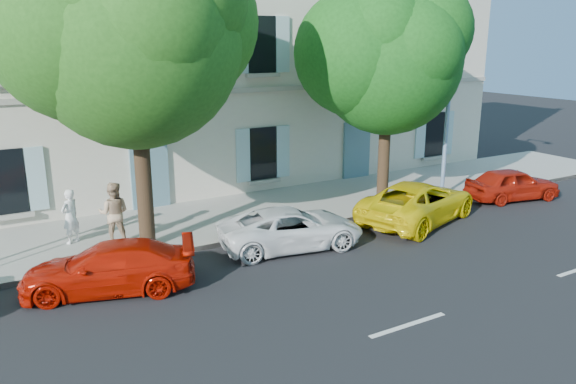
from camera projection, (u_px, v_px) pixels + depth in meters
ground at (307, 262)px, 15.06m from camera, size 90.00×90.00×0.00m
sidewalk at (236, 216)px, 18.75m from camera, size 36.00×4.50×0.15m
kerb at (267, 235)px, 16.94m from camera, size 36.00×0.16×0.16m
building at (170, 34)px, 22.00m from camera, size 28.00×7.00×12.00m
car_red_coupe at (109, 268)px, 13.19m from camera, size 4.32×2.82×1.16m
car_white_coupe at (291, 228)px, 15.99m from camera, size 4.42×2.60×1.16m
car_yellow_supercar at (418, 202)px, 18.26m from camera, size 5.25×3.63×1.33m
car_red_hatchback at (512, 184)px, 20.78m from camera, size 3.76×2.12×1.21m
tree_left at (134, 41)px, 14.39m from camera, size 5.60×5.60×8.67m
tree_right at (388, 62)px, 18.93m from camera, size 4.96×4.96×7.64m
street_lamp at (453, 83)px, 19.67m from camera, size 0.28×1.57×7.35m
pedestrian_a at (70, 216)px, 15.87m from camera, size 0.69×0.64×1.58m
pedestrian_b at (114, 213)px, 15.79m from camera, size 1.07×0.98×1.79m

